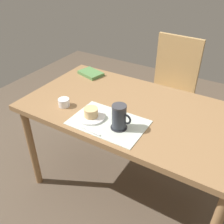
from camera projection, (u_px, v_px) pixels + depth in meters
name	position (u px, v px, depth m)	size (l,w,h in m)	color
ground_plane	(128.00, 187.00, 1.95)	(4.40, 4.40, 0.02)	brown
dining_table	(132.00, 118.00, 1.59)	(1.37, 0.76, 0.72)	#997047
wooden_chair	(169.00, 89.00, 2.19)	(0.44, 0.44, 0.95)	tan
placemat	(108.00, 122.00, 1.42)	(0.43, 0.28, 0.00)	silver
pastry_plate	(91.00, 117.00, 1.45)	(0.16, 0.16, 0.01)	white
pastry	(91.00, 112.00, 1.43)	(0.08, 0.08, 0.05)	#E5BC7F
coffee_coaster	(119.00, 127.00, 1.37)	(0.09, 0.09, 0.01)	#232328
coffee_mug	(119.00, 117.00, 1.33)	(0.11, 0.08, 0.14)	#2D333D
teaspoon	(90.00, 131.00, 1.34)	(0.01, 0.01, 0.13)	silver
sugar_bowl	(64.00, 102.00, 1.55)	(0.07, 0.07, 0.05)	white
small_book	(91.00, 73.00, 1.94)	(0.18, 0.12, 0.02)	#598C4C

